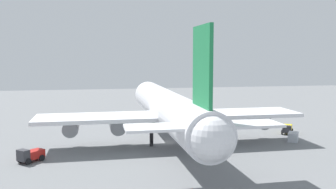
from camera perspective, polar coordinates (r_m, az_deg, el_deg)
ground_plane at (r=74.27m, az=-0.00°, el=-7.26°), size 247.25×247.25×0.00m
cargo_airplane at (r=73.00m, az=0.01°, el=-2.21°), size 61.81×49.72×20.97m
baggage_tug at (r=85.58m, az=17.81°, el=-5.01°), size 4.03×3.69×2.03m
cargo_loader at (r=64.16m, az=-20.35°, el=-8.67°), size 4.28×4.21×2.27m
cargo_container_fore at (r=78.68m, az=18.64°, el=-6.16°), size 3.53×3.23×1.78m
safety_cone_nose at (r=101.65m, az=-1.15°, el=-3.48°), size 0.52×0.52×0.74m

